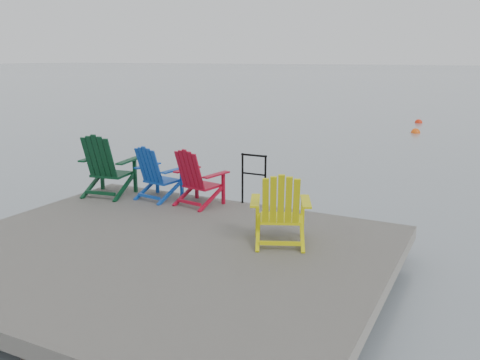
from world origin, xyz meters
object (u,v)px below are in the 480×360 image
at_px(chair_yellow, 280,208).
at_px(chair_blue, 157,173).
at_px(handrail, 254,174).
at_px(buoy_b, 419,123).
at_px(buoy_a, 415,133).
at_px(chair_red, 197,177).
at_px(chair_green, 106,165).

bearing_deg(chair_yellow, chair_blue, 135.34).
xyz_separation_m(handrail, buoy_b, (0.41, 17.28, -1.04)).
xyz_separation_m(buoy_a, buoy_b, (-0.36, 3.41, 0.00)).
bearing_deg(chair_red, buoy_b, 96.26).
xyz_separation_m(chair_red, buoy_a, (1.63, 14.35, -1.00)).
bearing_deg(handrail, chair_green, -165.41).
height_order(chair_green, chair_yellow, chair_green).
height_order(handrail, buoy_a, handrail).
xyz_separation_m(chair_red, chair_yellow, (2.02, -1.13, 0.02)).
relative_size(chair_yellow, buoy_b, 2.90).
xyz_separation_m(handrail, buoy_a, (0.77, 13.87, -1.04)).
bearing_deg(chair_red, chair_yellow, -18.85).
relative_size(handrail, chair_red, 0.90).
distance_m(chair_green, chair_blue, 1.00).
distance_m(chair_blue, chair_red, 0.86).
bearing_deg(chair_yellow, buoy_a, 68.25).
height_order(chair_green, buoy_a, chair_green).
distance_m(chair_blue, buoy_b, 17.92).
bearing_deg(buoy_a, buoy_b, 95.97).
xyz_separation_m(chair_green, chair_blue, (0.97, 0.22, -0.09)).
distance_m(buoy_a, buoy_b, 3.43).
distance_m(chair_blue, chair_yellow, 3.10).
relative_size(buoy_a, buoy_b, 1.06).
relative_size(chair_green, buoy_a, 3.09).
height_order(handrail, chair_yellow, chair_yellow).
distance_m(chair_red, buoy_b, 17.84).
relative_size(chair_blue, buoy_b, 2.76).
height_order(chair_red, chair_yellow, chair_yellow).
relative_size(chair_red, buoy_b, 2.81).
height_order(chair_green, chair_red, chair_green).
relative_size(chair_blue, chair_red, 0.98).
relative_size(chair_green, chair_blue, 1.18).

